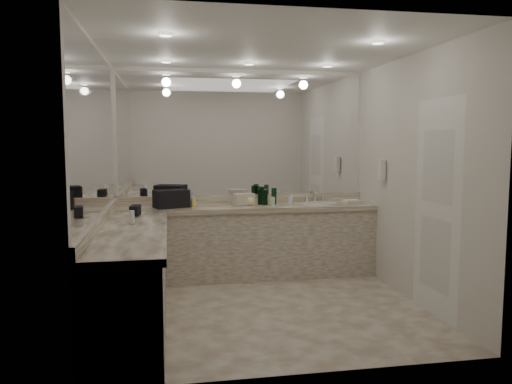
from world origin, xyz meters
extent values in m
plane|color=beige|center=(0.00, 0.00, 0.00)|extent=(3.20, 3.20, 0.00)
plane|color=white|center=(0.00, 0.00, 2.60)|extent=(3.20, 3.20, 0.00)
cube|color=silver|center=(0.00, 1.50, 1.30)|extent=(3.20, 0.02, 2.60)
cube|color=silver|center=(-1.60, 0.00, 1.30)|extent=(0.02, 3.00, 2.60)
cube|color=silver|center=(1.60, 0.00, 1.30)|extent=(0.02, 3.00, 2.60)
cube|color=beige|center=(0.00, 1.20, 0.42)|extent=(3.20, 0.60, 0.84)
cube|color=beige|center=(0.00, 1.19, 0.87)|extent=(3.20, 0.64, 0.06)
cube|color=beige|center=(-1.30, -0.30, 0.42)|extent=(0.60, 2.40, 0.84)
cube|color=beige|center=(-1.29, -0.30, 0.87)|extent=(0.64, 2.42, 0.06)
cube|color=beige|center=(0.00, 1.48, 0.95)|extent=(3.20, 0.04, 0.10)
cube|color=beige|center=(-1.58, 0.00, 0.95)|extent=(0.04, 3.00, 0.10)
cube|color=white|center=(0.00, 1.49, 1.77)|extent=(3.12, 0.01, 1.55)
cube|color=white|center=(-1.59, 0.00, 1.77)|extent=(0.01, 2.92, 1.55)
cylinder|color=white|center=(0.95, 1.20, 0.90)|extent=(0.44, 0.44, 0.03)
cube|color=silver|center=(0.95, 1.41, 0.97)|extent=(0.24, 0.16, 0.14)
cube|color=white|center=(1.56, 0.70, 1.35)|extent=(0.06, 0.10, 0.24)
cube|color=white|center=(1.59, -0.50, 1.05)|extent=(0.02, 0.82, 2.10)
cube|color=black|center=(-0.92, 1.14, 1.01)|extent=(0.45, 0.36, 0.22)
cube|color=black|center=(-1.30, 0.53, 0.95)|extent=(0.12, 0.20, 0.11)
cube|color=beige|center=(-0.02, 1.22, 0.97)|extent=(0.27, 0.21, 0.14)
cube|color=white|center=(1.37, 1.19, 0.92)|extent=(0.25, 0.20, 0.04)
cylinder|color=white|center=(-1.30, -0.01, 0.96)|extent=(0.05, 0.05, 0.12)
imported|color=silver|center=(-0.86, 1.19, 1.01)|extent=(0.10, 0.10, 0.21)
imported|color=silver|center=(-0.67, 1.19, 0.98)|extent=(0.10, 0.10, 0.17)
imported|color=#FFE8A2|center=(0.04, 1.19, 0.98)|extent=(0.16, 0.16, 0.16)
cylinder|color=#155327|center=(0.19, 1.24, 1.00)|extent=(0.06, 0.06, 0.19)
cylinder|color=#155327|center=(0.21, 1.28, 1.01)|extent=(0.07, 0.07, 0.22)
cylinder|color=#155327|center=(0.26, 1.31, 0.99)|extent=(0.07, 0.07, 0.19)
cylinder|color=#155327|center=(0.36, 1.24, 1.00)|extent=(0.06, 0.06, 0.21)
cylinder|color=#155327|center=(0.24, 1.20, 0.99)|extent=(0.07, 0.07, 0.19)
cylinder|color=#E57F66|center=(-0.95, 1.20, 0.97)|extent=(0.06, 0.06, 0.14)
cylinder|color=white|center=(0.59, 1.26, 0.96)|extent=(0.04, 0.04, 0.11)
cylinder|color=#F2D84C|center=(-0.66, 1.13, 0.94)|extent=(0.04, 0.04, 0.09)
cylinder|color=silver|center=(0.55, 1.16, 0.96)|extent=(0.06, 0.06, 0.11)
cylinder|color=silver|center=(0.32, 1.13, 0.95)|extent=(0.05, 0.05, 0.10)
cylinder|color=#3F3F4C|center=(-0.09, 1.33, 0.94)|extent=(0.06, 0.06, 0.09)
cylinder|color=#E0B28C|center=(0.32, 1.16, 0.95)|extent=(0.06, 0.06, 0.10)
cylinder|color=#E57F66|center=(-0.08, 1.29, 0.94)|extent=(0.05, 0.05, 0.08)
camera|label=1|loc=(-0.95, -4.87, 1.70)|focal=35.00mm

